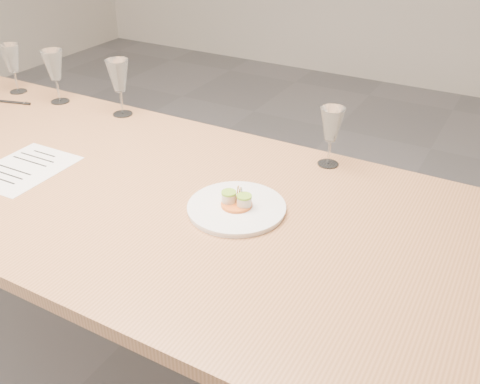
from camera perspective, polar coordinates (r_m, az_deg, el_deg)
The scene contains 9 objects.
ground at distance 2.21m, azimuth -12.27°, elevation -15.35°, with size 7.00×7.00×0.00m, color slate.
dining_table at distance 1.79m, azimuth -14.65°, elevation 0.06°, with size 2.40×1.00×0.75m.
dinner_plate at distance 1.51m, azimuth -0.36°, elevation -1.60°, with size 0.28×0.28×0.07m.
recipe_sheet at distance 1.86m, azimuth -22.05°, elevation 2.34°, with size 0.24×0.31×0.00m.
ballpoint_pen at distance 2.43m, azimuth -22.89°, elevation 8.81°, with size 0.14×0.05×0.01m.
wine_glass_0 at distance 2.52m, azimuth -23.21°, elevation 12.90°, with size 0.08×0.08×0.21m.
wine_glass_1 at distance 2.34m, azimuth -19.24°, elevation 12.56°, with size 0.09×0.09×0.22m.
wine_glass_2 at distance 2.13m, azimuth -12.84°, elevation 11.90°, with size 0.09×0.09×0.22m.
wine_glass_3 at distance 1.72m, azimuth 9.74°, elevation 6.98°, with size 0.08×0.08×0.20m.
Camera 1 is at (1.12, -1.08, 1.57)m, focal length 40.00 mm.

